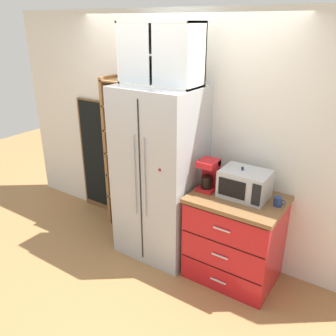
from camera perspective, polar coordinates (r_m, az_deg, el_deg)
ground_plane at (r=4.18m, az=-1.27°, el=-12.77°), size 10.50×10.50×0.00m
wall_back_cream at (r=3.91m, az=1.94°, el=5.57°), size 4.82×0.10×2.55m
refrigerator at (r=3.73m, az=-1.28°, el=-0.99°), size 0.83×0.70×1.86m
pantry_shelf_column at (r=4.29m, az=-6.59°, el=2.34°), size 0.45×0.31×1.86m
counter_cabinet at (r=3.61m, az=10.70°, el=-10.97°), size 0.87×0.66×0.90m
microwave at (r=3.36m, az=12.31°, el=-2.51°), size 0.44×0.33×0.26m
coffee_maker at (r=3.44m, az=6.64°, el=-1.02°), size 0.17×0.20×0.31m
mug_navy at (r=3.30m, az=17.34°, el=-5.20°), size 0.11×0.07×0.09m
mug_charcoal at (r=3.31m, az=10.87°, el=-4.42°), size 0.11×0.08×0.09m
bottle_cobalt at (r=3.37m, az=11.75°, el=-2.39°), size 0.06×0.06×0.29m
bottle_clear at (r=3.33m, az=11.35°, el=-2.98°), size 0.06×0.06×0.26m
upper_cabinet at (r=3.47m, az=-1.01°, el=17.94°), size 0.80×0.32×0.57m
chalkboard_menu at (r=4.75m, az=-11.12°, el=1.75°), size 0.60×0.04×1.52m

